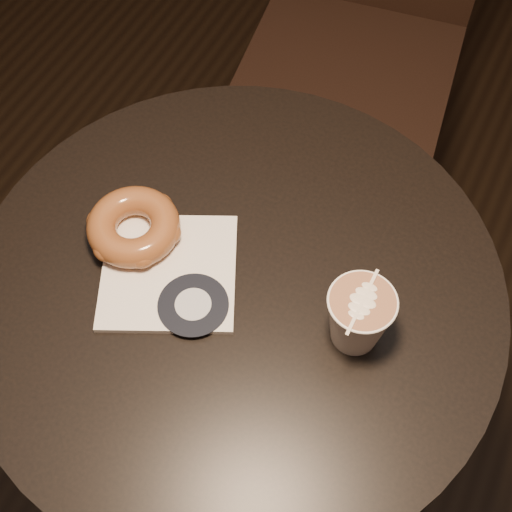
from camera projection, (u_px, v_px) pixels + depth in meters
name	position (u px, v px, depth m)	size (l,w,h in m)	color
cafe_table	(238.00, 347.00, 1.09)	(0.70, 0.70, 0.75)	black
pastry_bag	(169.00, 272.00, 0.92)	(0.17, 0.17, 0.01)	white
doughnut	(134.00, 226.00, 0.93)	(0.12, 0.12, 0.04)	brown
latte_cup	(358.00, 318.00, 0.84)	(0.08, 0.08, 0.09)	white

